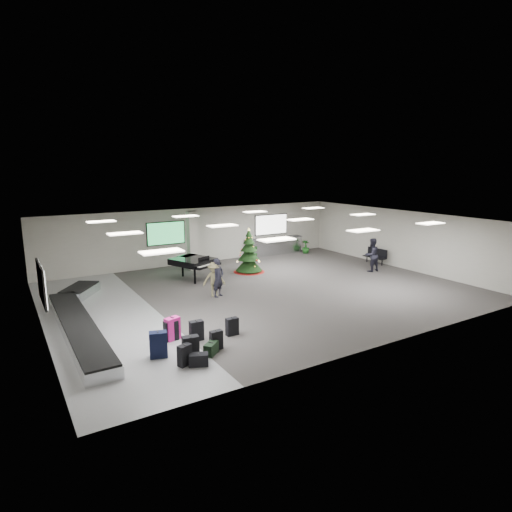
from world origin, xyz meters
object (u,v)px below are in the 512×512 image
service_counter (274,246)px  pink_suitcase (172,329)px  christmas_tree (249,257)px  potted_plant_right (306,247)px  baggage_carousel (79,319)px  bench (376,255)px  potted_plant_left (255,253)px  traveler_a (218,278)px  grand_piano (194,262)px  traveler_b (214,279)px  traveler_bench (372,255)px

service_counter → pink_suitcase: size_ratio=5.21×
christmas_tree → potted_plant_right: (5.67, 2.38, -0.38)m
baggage_carousel → bench: bearing=5.0°
potted_plant_left → potted_plant_right: bearing=-4.0°
traveler_a → potted_plant_left: size_ratio=2.14×
baggage_carousel → grand_piano: grand_piano is taller
baggage_carousel → pink_suitcase: 3.86m
traveler_b → potted_plant_left: size_ratio=1.92×
grand_piano → service_counter: bearing=1.9°
baggage_carousel → potted_plant_left: size_ratio=12.36×
baggage_carousel → christmas_tree: bearing=21.3°
traveler_b → traveler_bench: 9.18m
bench → potted_plant_left: bearing=136.3°
grand_piano → traveler_bench: traveler_bench is taller
baggage_carousel → potted_plant_left: (11.09, 6.21, 0.18)m
pink_suitcase → potted_plant_right: potted_plant_right is taller
service_counter → bench: size_ratio=2.83×
service_counter → grand_piano: size_ratio=1.56×
christmas_tree → potted_plant_left: bearing=53.6°
baggage_carousel → traveler_b: 5.70m
traveler_bench → potted_plant_left: (-3.72, 5.97, -0.51)m
christmas_tree → traveler_a: size_ratio=1.43×
pink_suitcase → grand_piano: 7.74m
service_counter → bench: 6.39m
traveler_a → potted_plant_right: (9.04, 5.51, -0.40)m
baggage_carousel → christmas_tree: (9.15, 3.57, 0.61)m
traveler_a → traveler_bench: (9.04, -0.20, 0.06)m
baggage_carousel → potted_plant_left: bearing=29.2°
potted_plant_right → pink_suitcase: bearing=-144.1°
traveler_a → potted_plant_left: traveler_a is taller
traveler_b → service_counter: bearing=60.9°
traveler_a → traveler_b: traveler_a is taller
baggage_carousel → potted_plant_right: 15.97m
pink_suitcase → bench: bearing=0.1°
traveler_a → potted_plant_left: (5.32, 5.77, -0.45)m
christmas_tree → traveler_a: (-3.37, -3.13, 0.02)m
baggage_carousel → traveler_b: traveler_b is taller
traveler_a → potted_plant_left: bearing=20.1°
grand_piano → potted_plant_left: 5.62m
baggage_carousel → traveler_b: (5.65, 0.58, 0.54)m
christmas_tree → pink_suitcase: bearing=-135.7°
christmas_tree → traveler_b: bearing=-139.5°
christmas_tree → service_counter: bearing=40.6°
grand_piano → traveler_bench: 9.42m
pink_suitcase → potted_plant_left: 12.71m
bench → pink_suitcase: bearing=-164.2°
traveler_a → service_counter: bearing=14.5°
grand_piano → potted_plant_right: size_ratio=2.93×
baggage_carousel → grand_piano: bearing=31.7°
traveler_b → grand_piano: bearing=102.8°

